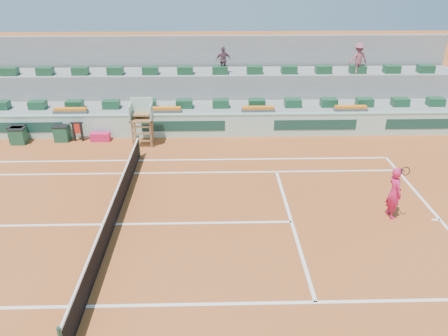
# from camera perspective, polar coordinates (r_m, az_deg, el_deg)

# --- Properties ---
(ground) EXTENTS (90.00, 90.00, 0.00)m
(ground) POSITION_cam_1_polar(r_m,az_deg,el_deg) (16.37, -14.02, -7.15)
(ground) COLOR #A24C1F
(ground) RESTS_ON ground
(seating_tier_lower) EXTENTS (36.00, 4.00, 1.20)m
(seating_tier_lower) POSITION_cam_1_polar(r_m,az_deg,el_deg) (25.66, -9.51, 7.12)
(seating_tier_lower) COLOR gray
(seating_tier_lower) RESTS_ON ground
(seating_tier_upper) EXTENTS (36.00, 2.40, 2.60)m
(seating_tier_upper) POSITION_cam_1_polar(r_m,az_deg,el_deg) (26.97, -9.20, 9.62)
(seating_tier_upper) COLOR gray
(seating_tier_upper) RESTS_ON ground
(stadium_back_wall) EXTENTS (36.00, 0.40, 4.40)m
(stadium_back_wall) POSITION_cam_1_polar(r_m,az_deg,el_deg) (28.27, -8.93, 12.29)
(stadium_back_wall) COLOR gray
(stadium_back_wall) RESTS_ON ground
(player_bag) EXTENTS (0.99, 0.44, 0.44)m
(player_bag) POSITION_cam_1_polar(r_m,az_deg,el_deg) (23.76, -15.85, 3.94)
(player_bag) COLOR #DC1C58
(player_bag) RESTS_ON ground
(spectator_mid) EXTENTS (0.96, 0.57, 1.53)m
(spectator_mid) POSITION_cam_1_polar(r_m,az_deg,el_deg) (25.74, -0.08, 13.92)
(spectator_mid) COLOR #6A4655
(spectator_mid) RESTS_ON seating_tier_upper
(spectator_right) EXTENTS (1.25, 0.90, 1.75)m
(spectator_right) POSITION_cam_1_polar(r_m,az_deg,el_deg) (26.77, 17.13, 13.52)
(spectator_right) COLOR #944A56
(spectator_right) RESTS_ON seating_tier_upper
(court_lines) EXTENTS (23.89, 11.09, 0.01)m
(court_lines) POSITION_cam_1_polar(r_m,az_deg,el_deg) (16.36, -14.03, -7.13)
(court_lines) COLOR white
(court_lines) RESTS_ON ground
(tennis_net) EXTENTS (0.10, 11.97, 1.10)m
(tennis_net) POSITION_cam_1_polar(r_m,az_deg,el_deg) (16.09, -14.22, -5.57)
(tennis_net) COLOR black
(tennis_net) RESTS_ON ground
(advertising_hoarding) EXTENTS (36.00, 0.34, 1.26)m
(advertising_hoarding) POSITION_cam_1_polar(r_m,az_deg,el_deg) (23.59, -10.13, 5.47)
(advertising_hoarding) COLOR #A6D1BE
(advertising_hoarding) RESTS_ON ground
(umpire_chair) EXTENTS (1.10, 0.90, 2.40)m
(umpire_chair) POSITION_cam_1_polar(r_m,az_deg,el_deg) (22.36, -10.71, 6.75)
(umpire_chair) COLOR brown
(umpire_chair) RESTS_ON ground
(seat_row_lower) EXTENTS (32.90, 0.60, 0.44)m
(seat_row_lower) POSITION_cam_1_polar(r_m,az_deg,el_deg) (24.56, -9.91, 8.25)
(seat_row_lower) COLOR #17472A
(seat_row_lower) RESTS_ON seating_tier_lower
(seat_row_upper) EXTENTS (32.90, 0.60, 0.44)m
(seat_row_upper) POSITION_cam_1_polar(r_m,az_deg,el_deg) (26.01, -9.60, 12.46)
(seat_row_upper) COLOR #17472A
(seat_row_upper) RESTS_ON seating_tier_upper
(flower_planters) EXTENTS (26.80, 0.36, 0.28)m
(flower_planters) POSITION_cam_1_polar(r_m,az_deg,el_deg) (24.11, -13.70, 7.34)
(flower_planters) COLOR #535353
(flower_planters) RESTS_ON seating_tier_lower
(drink_cooler_a) EXTENTS (0.76, 0.65, 0.84)m
(drink_cooler_a) POSITION_cam_1_polar(r_m,az_deg,el_deg) (24.31, -20.42, 4.29)
(drink_cooler_a) COLOR #174630
(drink_cooler_a) RESTS_ON ground
(drink_cooler_b) EXTENTS (0.76, 0.66, 0.84)m
(drink_cooler_b) POSITION_cam_1_polar(r_m,az_deg,el_deg) (24.81, -25.27, 3.83)
(drink_cooler_b) COLOR #174630
(drink_cooler_b) RESTS_ON ground
(drink_cooler_c) EXTENTS (0.79, 0.68, 0.84)m
(drink_cooler_c) POSITION_cam_1_polar(r_m,az_deg,el_deg) (25.14, -25.36, 4.08)
(drink_cooler_c) COLOR #174630
(drink_cooler_c) RESTS_ON ground
(towel_rack) EXTENTS (0.65, 0.11, 1.03)m
(towel_rack) POSITION_cam_1_polar(r_m,az_deg,el_deg) (23.95, -18.59, 4.72)
(towel_rack) COLOR black
(towel_rack) RESTS_ON ground
(tennis_player) EXTENTS (0.55, 0.95, 2.28)m
(tennis_player) POSITION_cam_1_polar(r_m,az_deg,el_deg) (17.03, 21.35, -3.01)
(tennis_player) COLOR #DC1C58
(tennis_player) RESTS_ON ground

